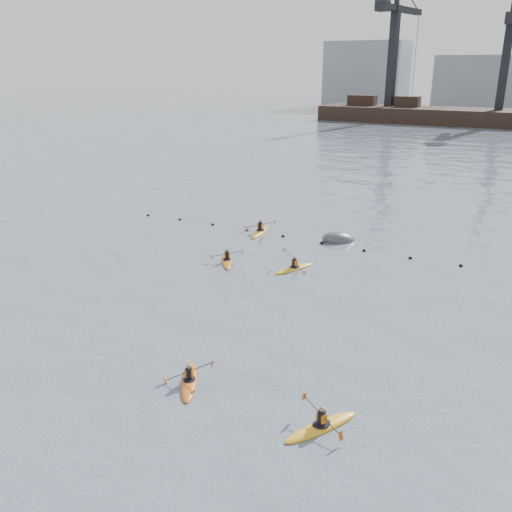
# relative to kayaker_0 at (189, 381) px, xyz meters

# --- Properties ---
(ground) EXTENTS (400.00, 400.00, 0.00)m
(ground) POSITION_rel_kayaker_0_xyz_m (0.01, -4.10, -0.09)
(ground) COLOR #3D4B59
(ground) RESTS_ON ground
(float_line) EXTENTS (33.24, 0.73, 0.24)m
(float_line) POSITION_rel_kayaker_0_xyz_m (-0.49, 18.43, -0.06)
(float_line) COLOR black
(float_line) RESTS_ON ground
(barge_pier) EXTENTS (72.00, 19.30, 29.50)m
(barge_pier) POSITION_rel_kayaker_0_xyz_m (-0.21, 105.89, 1.81)
(barge_pier) COLOR black
(barge_pier) RESTS_ON ground
(kayaker_0) EXTENTS (1.94, 2.72, 1.08)m
(kayaker_0) POSITION_rel_kayaker_0_xyz_m (0.00, 0.00, 0.00)
(kayaker_0) COLOR #D25913
(kayaker_0) RESTS_ON ground
(kayaker_1) EXTENTS (1.96, 2.92, 0.99)m
(kayaker_1) POSITION_rel_kayaker_0_xyz_m (5.45, -0.16, 0.00)
(kayaker_1) COLOR #F1A51C
(kayaker_1) RESTS_ON ground
(kayaker_2) EXTENTS (2.14, 2.85, 0.96)m
(kayaker_2) POSITION_rel_kayaker_0_xyz_m (-5.77, 12.19, 0.01)
(kayaker_2) COLOR #C16612
(kayaker_2) RESTS_ON ground
(kayaker_3) EXTENTS (1.96, 2.93, 1.28)m
(kayaker_3) POSITION_rel_kayaker_0_xyz_m (-1.58, 12.98, 0.00)
(kayaker_3) COLOR #EFA31C
(kayaker_3) RESTS_ON ground
(kayaker_5) EXTENTS (2.37, 3.55, 1.23)m
(kayaker_5) POSITION_rel_kayaker_0_xyz_m (-6.88, 18.59, 0.02)
(kayaker_5) COLOR #C37C17
(kayaker_5) RESTS_ON ground
(mooring_buoy) EXTENTS (2.99, 2.92, 1.74)m
(mooring_buoy) POSITION_rel_kayaker_0_xyz_m (-1.19, 19.49, -0.09)
(mooring_buoy) COLOR #3C3F42
(mooring_buoy) RESTS_ON ground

